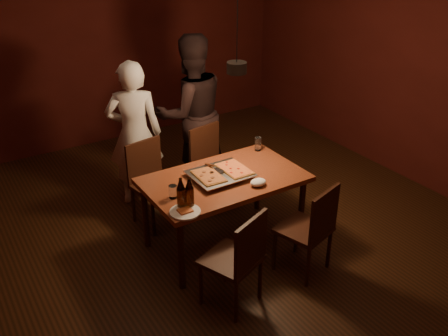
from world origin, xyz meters
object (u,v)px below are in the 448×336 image
diner_white (135,134)px  chair_near_right (313,223)px  plate_slice (185,212)px  chair_far_left (151,175)px  chair_near_left (240,253)px  chair_far_right (211,158)px  beer_bottle_b (190,192)px  pendant_lamp (237,67)px  beer_bottle_a (181,193)px  dining_table (224,184)px  diner_dark (191,113)px  pizza_tray (220,175)px

diner_white → chair_near_right: bearing=135.0°
chair_near_right → plate_slice: bearing=139.7°
chair_far_left → chair_near_left: 1.61m
chair_far_right → beer_bottle_b: beer_bottle_b is taller
pendant_lamp → diner_white: bearing=116.2°
chair_far_left → beer_bottle_b: bearing=73.4°
chair_near_left → beer_bottle_a: size_ratio=1.96×
beer_bottle_b → plate_slice: bearing=-142.0°
beer_bottle_a → dining_table: bearing=24.0°
chair_far_right → diner_dark: 0.61m
chair_far_right → diner_dark: size_ratio=0.27×
pizza_tray → chair_far_right: bearing=69.6°
beer_bottle_a → diner_white: bearing=81.5°
dining_table → plate_slice: 0.71m
pizza_tray → diner_white: (-0.34, 1.24, 0.05)m
chair_far_right → chair_near_left: (-0.70, -1.62, 0.00)m
dining_table → pendant_lamp: size_ratio=1.36×
chair_near_left → chair_near_right: bearing=-20.2°
chair_near_left → diner_dark: size_ratio=0.30×
beer_bottle_b → diner_dark: size_ratio=0.15×
chair_near_right → pizza_tray: size_ratio=0.95×
dining_table → chair_far_right: chair_far_right is taller
chair_far_right → chair_near_left: same height
chair_far_right → pendant_lamp: (-0.13, -0.69, 1.22)m
chair_near_right → pizza_tray: (-0.45, 0.82, 0.24)m
chair_far_left → chair_near_left: bearing=80.9°
chair_near_right → pizza_tray: 0.96m
beer_bottle_a → pizza_tray: bearing=26.7°
chair_far_left → dining_table: bearing=106.8°
beer_bottle_a → chair_far_left: bearing=80.2°
chair_near_right → pendant_lamp: pendant_lamp is taller
chair_far_left → chair_far_right: (0.74, 0.01, 0.00)m
beer_bottle_b → chair_near_right: bearing=-28.6°
beer_bottle_b → pendant_lamp: 1.20m
chair_far_left → chair_near_left: size_ratio=0.90×
chair_far_left → beer_bottle_b: 1.14m
dining_table → diner_white: 1.31m
dining_table → chair_far_right: (0.33, 0.80, -0.14)m
pizza_tray → plate_slice: pizza_tray is taller
chair_near_right → beer_bottle_b: (-0.94, 0.51, 0.35)m
chair_far_left → pizza_tray: bearing=105.7°
plate_slice → diner_white: 1.63m
plate_slice → diner_white: size_ratio=0.16×
diner_white → pizza_tray: bearing=129.4°
chair_far_left → pendant_lamp: size_ratio=0.45×
chair_far_left → diner_white: 0.55m
chair_near_right → plate_slice: (-1.02, 0.45, 0.22)m
chair_near_left → diner_white: 2.10m
chair_far_right → pendant_lamp: pendant_lamp is taller
chair_near_left → pendant_lamp: pendant_lamp is taller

